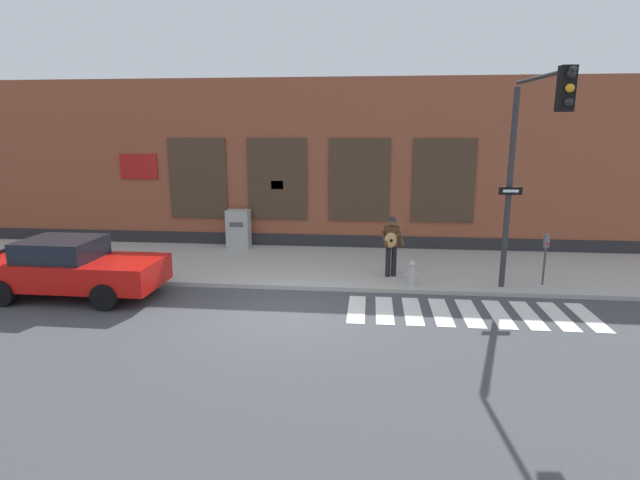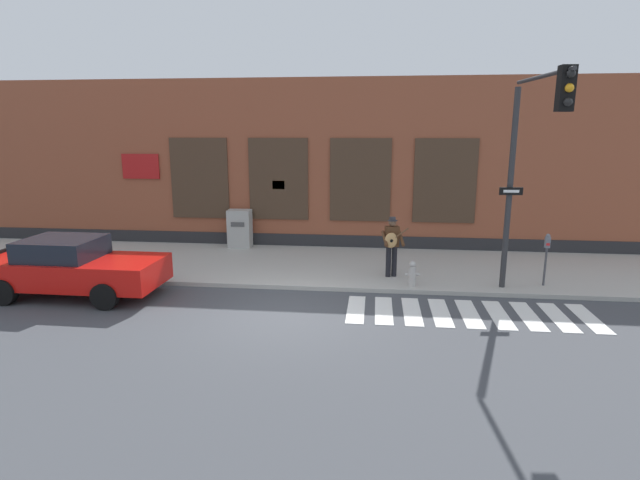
{
  "view_description": "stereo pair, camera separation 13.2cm",
  "coord_description": "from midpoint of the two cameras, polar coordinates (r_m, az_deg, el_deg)",
  "views": [
    {
      "loc": [
        1.87,
        -10.92,
        4.26
      ],
      "look_at": [
        0.54,
        2.15,
        1.35
      ],
      "focal_mm": 28.0,
      "sensor_mm": 36.0,
      "label": 1
    },
    {
      "loc": [
        2.0,
        -10.91,
        4.26
      ],
      "look_at": [
        0.54,
        2.15,
        1.35
      ],
      "focal_mm": 28.0,
      "sensor_mm": 36.0,
      "label": 2
    }
  ],
  "objects": [
    {
      "name": "building_backdrop",
      "position": [
        19.68,
        0.17,
        8.83
      ],
      "size": [
        28.0,
        4.06,
        6.01
      ],
      "color": "brown",
      "rests_on": "ground"
    },
    {
      "name": "busker",
      "position": [
        14.32,
        7.91,
        -0.34
      ],
      "size": [
        0.77,
        0.64,
        1.73
      ],
      "color": "black",
      "rests_on": "sidewalk"
    },
    {
      "name": "crosswalk",
      "position": [
        12.45,
        16.44,
        -8.01
      ],
      "size": [
        5.78,
        1.9,
        0.01
      ],
      "color": "silver",
      "rests_on": "ground"
    },
    {
      "name": "ground_plane",
      "position": [
        11.88,
        -3.99,
        -8.55
      ],
      "size": [
        160.0,
        160.0,
        0.0
      ],
      "primitive_type": "plane",
      "color": "#424449"
    },
    {
      "name": "sidewalk",
      "position": [
        15.85,
        -1.4,
        -2.88
      ],
      "size": [
        28.0,
        4.78,
        0.12
      ],
      "color": "#ADAAA3",
      "rests_on": "ground"
    },
    {
      "name": "red_car",
      "position": [
        14.46,
        -26.87,
        -2.85
      ],
      "size": [
        4.62,
        2.02,
        1.53
      ],
      "color": "red",
      "rests_on": "ground"
    },
    {
      "name": "fire_hydrant",
      "position": [
        13.7,
        10.21,
        -3.79
      ],
      "size": [
        0.38,
        0.2,
        0.7
      ],
      "color": "#B2ADA8",
      "rests_on": "sidewalk"
    },
    {
      "name": "traffic_light",
      "position": [
        12.74,
        22.55,
        9.59
      ],
      "size": [
        0.66,
        3.07,
        5.37
      ],
      "color": "#2D2D30",
      "rests_on": "sidewalk"
    },
    {
      "name": "utility_box",
      "position": [
        18.08,
        -9.5,
        1.28
      ],
      "size": [
        0.81,
        0.57,
        1.36
      ],
      "color": "#ADADA8",
      "rests_on": "sidewalk"
    },
    {
      "name": "parking_meter",
      "position": [
        14.71,
        24.14,
        -1.16
      ],
      "size": [
        0.13,
        0.11,
        1.44
      ],
      "color": "#47474C",
      "rests_on": "sidewalk"
    }
  ]
}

